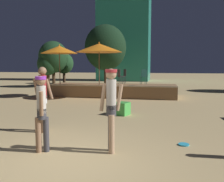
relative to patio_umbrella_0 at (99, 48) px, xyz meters
The scene contains 17 objects.
ground_plane 10.17m from the patio_umbrella_0, 79.68° to the right, with size 120.00×120.00×0.00m, color tan.
wooden_deck 2.92m from the patio_umbrella_0, 70.29° to the left, with size 8.05×2.75×0.79m.
patio_umbrella_0 is the anchor object (origin of this frame).
patio_umbrella_1 2.52m from the patio_umbrella_0, behind, with size 2.22×2.22×3.19m.
cube_seat_1 5.79m from the patio_umbrella_0, 65.09° to the right, with size 0.65×0.65×0.50m.
person_0 9.46m from the patio_umbrella_0, 82.91° to the right, with size 0.31×0.50×1.70m.
person_1 9.44m from the patio_umbrella_0, 73.39° to the right, with size 0.53×0.30×1.86m.
person_2 7.83m from the patio_umbrella_0, 87.34° to the right, with size 0.57×0.31×1.89m.
bistro_chair_0 2.73m from the patio_umbrella_0, 58.61° to the left, with size 0.47×0.47×0.90m.
bistro_chair_1 2.09m from the patio_umbrella_0, 33.03° to the left, with size 0.48×0.48×0.90m.
bistro_chair_2 3.17m from the patio_umbrella_0, 23.07° to the left, with size 0.44×0.44×0.90m.
frisbee_disc 9.55m from the patio_umbrella_0, 62.03° to the right, with size 0.26×0.26×0.03m.
background_tree_0 9.01m from the patio_umbrella_0, 132.08° to the left, with size 2.58×2.58×4.10m.
background_tree_2 9.04m from the patio_umbrella_0, 101.24° to the left, with size 3.88×3.88×5.74m.
background_tree_3 8.97m from the patio_umbrella_0, 135.48° to the left, with size 1.83×1.83×3.08m.
background_tree_4 12.79m from the patio_umbrella_0, 122.09° to the left, with size 2.02×2.02×3.28m.
distant_building 18.34m from the patio_umbrella_0, 94.56° to the left, with size 6.38×4.82×12.80m.
Camera 1 is at (2.05, -4.57, 1.93)m, focal length 40.00 mm.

